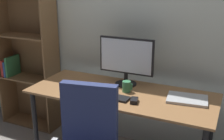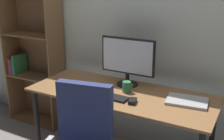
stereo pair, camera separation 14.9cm
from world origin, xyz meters
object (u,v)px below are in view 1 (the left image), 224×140
Objects in this scene: mouse at (134,101)px; coffee_mug at (127,87)px; keyboard at (112,97)px; monitor at (126,58)px; laptop at (187,99)px; bookshelf at (28,58)px; desk at (121,101)px.

coffee_mug is at bearing 114.37° from mouse.
keyboard is at bearing 163.99° from mouse.
mouse is at bearing -52.77° from coffee_mug.
monitor is 1.62× the size of laptop.
monitor is 0.31× the size of bookshelf.
desk is 0.57m from laptop.
desk is at bearing -79.78° from monitor.
mouse is at bearing -18.14° from bookshelf.
desk is 5.09× the size of laptop.
keyboard is 1.38m from bookshelf.
monitor reaches higher than desk.
desk is at bearing 179.84° from laptop.
laptop is at bearing -8.19° from bookshelf.
monitor is 5.32× the size of coffee_mug.
mouse reaches higher than laptop.
mouse is (0.21, -0.35, -0.24)m from monitor.
coffee_mug reaches higher than mouse.
keyboard is 0.19m from coffee_mug.
desk is 0.26m from mouse.
desk is 0.14m from coffee_mug.
monitor is 1.78× the size of keyboard.
monitor is 5.39× the size of mouse.
bookshelf is at bearing 173.65° from monitor.
keyboard is at bearing -87.26° from monitor.
keyboard is 0.18× the size of bookshelf.
bookshelf is at bearing 167.26° from coffee_mug.
bookshelf is (-1.31, 0.33, 0.16)m from desk.
monitor is 1.30m from bookshelf.
monitor reaches higher than coffee_mug.
laptop is (0.58, 0.21, 0.00)m from keyboard.
mouse is 0.99× the size of coffee_mug.
keyboard is (-0.02, -0.14, 0.09)m from desk.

